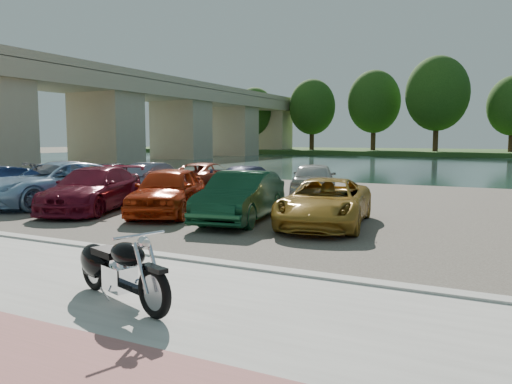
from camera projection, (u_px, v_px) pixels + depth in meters
ground at (90, 289)px, 7.87m from camera, size 200.00×200.00×0.00m
promenade at (37, 305)px, 6.98m from camera, size 60.00×6.00×0.10m
kerb at (167, 258)px, 9.63m from camera, size 60.00×0.30×0.14m
parking_lot at (322, 205)px, 17.62m from camera, size 60.00×18.00×0.04m
river at (433, 165)px, 43.34m from camera, size 120.00×40.00×0.00m
far_bank at (464, 152)px, 71.69m from camera, size 120.00×24.00×0.60m
bridge at (176, 110)px, 56.23m from camera, size 7.00×56.00×8.55m
far_trees at (499, 98)px, 63.45m from camera, size 70.25×10.68×12.52m
motorcycle at (114, 268)px, 7.03m from camera, size 2.25×1.06×1.05m
car_2 at (55, 183)px, 17.48m from camera, size 3.26×5.71×1.50m
car_3 at (93, 189)px, 16.06m from camera, size 3.37×5.18×1.39m
car_4 at (168, 191)px, 15.29m from camera, size 3.15×4.61×1.46m
car_5 at (241, 197)px, 14.02m from camera, size 2.15×4.42×1.40m
car_6 at (325, 202)px, 13.30m from camera, size 2.79×4.81×1.26m
car_7 at (72, 173)px, 24.53m from camera, size 2.70×4.56×1.24m
car_8 at (113, 174)px, 23.95m from camera, size 2.37×3.88×1.24m
car_9 at (154, 176)px, 22.59m from camera, size 1.66×3.85×1.23m
car_10 at (206, 177)px, 21.85m from camera, size 2.85×4.88×1.28m
car_11 at (249, 181)px, 20.01m from camera, size 2.30×4.51×1.25m
car_12 at (314, 180)px, 19.53m from camera, size 2.83×4.48×1.42m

